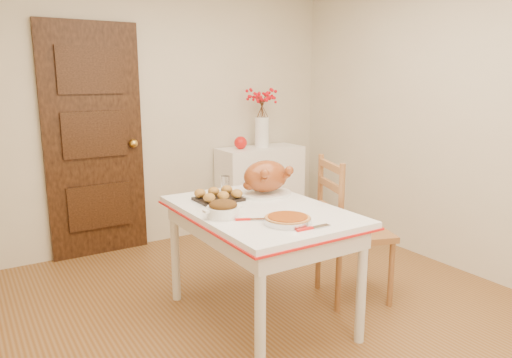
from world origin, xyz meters
TOP-DOWN VIEW (x-y plane):
  - floor at (0.00, 0.00)m, footprint 3.50×4.00m
  - wall_back at (0.00, 2.00)m, footprint 3.50×0.00m
  - wall_right at (1.75, 0.00)m, footprint 0.00×4.00m
  - door_back at (-0.70, 1.97)m, footprint 0.85×0.06m
  - sideboard at (0.92, 1.78)m, footprint 0.88×0.39m
  - kitchen_table at (-0.13, 0.14)m, footprint 0.88×1.29m
  - chair_oak at (0.63, 0.06)m, footprint 0.59×0.59m
  - berry_vase at (0.94, 1.78)m, footprint 0.33×0.33m
  - apple at (0.69, 1.78)m, footprint 0.13×0.13m
  - turkey_platter at (0.09, 0.41)m, footprint 0.41×0.34m
  - pumpkin_pie at (-0.18, -0.22)m, footprint 0.30×0.30m
  - stuffing_dish at (-0.42, 0.09)m, footprint 0.26×0.21m
  - rolls_tray at (-0.27, 0.45)m, footprint 0.30×0.24m
  - pie_server at (-0.11, -0.37)m, footprint 0.22×0.07m
  - carving_knife at (-0.29, -0.07)m, footprint 0.25×0.16m
  - drinking_glass at (-0.10, 0.67)m, footprint 0.08×0.08m
  - shaker_pair at (0.18, 0.64)m, footprint 0.09×0.06m

SIDE VIEW (x-z plane):
  - floor at x=0.00m, z-range 0.00..0.00m
  - kitchen_table at x=-0.13m, z-range 0.00..0.77m
  - sideboard at x=0.92m, z-range 0.00..0.88m
  - chair_oak at x=0.63m, z-range 0.00..1.04m
  - pie_server at x=-0.11m, z-range 0.77..0.78m
  - carving_knife at x=-0.29m, z-range 0.77..0.78m
  - pumpkin_pie at x=-0.18m, z-range 0.77..0.83m
  - rolls_tray at x=-0.27m, z-range 0.77..0.85m
  - shaker_pair at x=0.18m, z-range 0.77..0.85m
  - stuffing_dish at x=-0.42m, z-range 0.77..0.87m
  - drinking_glass at x=-0.10m, z-range 0.77..0.88m
  - turkey_platter at x=0.09m, z-range 0.77..1.02m
  - apple at x=0.69m, z-range 0.88..1.01m
  - door_back at x=-0.70m, z-range 0.00..2.06m
  - berry_vase at x=0.94m, z-range 0.88..1.52m
  - wall_back at x=0.00m, z-range 0.00..2.50m
  - wall_right at x=1.75m, z-range 0.00..2.50m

